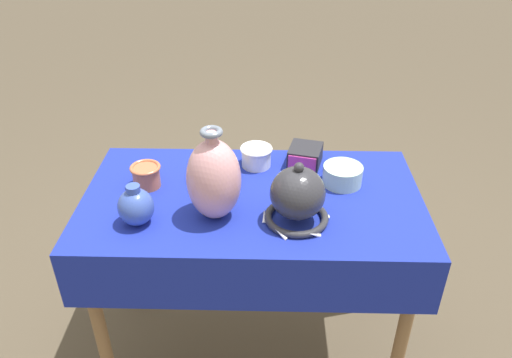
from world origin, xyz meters
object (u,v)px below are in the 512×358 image
cup_wide_terracotta (146,175)px  vase_tall_bulbous (214,179)px  vase_dome_bell (297,197)px  jar_round_cobalt (136,206)px  cup_wide_porcelain (256,156)px  pot_squat_celadon (342,175)px  mosaic_tile_box (305,156)px  bowl_shallow_ochre (215,172)px

cup_wide_terracotta → vase_tall_bulbous: bearing=-32.9°
vase_dome_bell → jar_round_cobalt: (-0.48, -0.03, -0.02)m
cup_wide_porcelain → cup_wide_terracotta: bearing=-158.4°
vase_dome_bell → jar_round_cobalt: vase_dome_bell is taller
jar_round_cobalt → cup_wide_porcelain: jar_round_cobalt is taller
pot_squat_celadon → mosaic_tile_box: bearing=133.4°
cup_wide_terracotta → pot_squat_celadon: cup_wide_terracotta is taller
vase_dome_bell → jar_round_cobalt: bearing=-176.9°
cup_wide_terracotta → mosaic_tile_box: bearing=16.4°
vase_dome_bell → cup_wide_porcelain: size_ratio=1.79×
vase_dome_bell → bowl_shallow_ochre: bearing=140.9°
vase_dome_bell → cup_wide_terracotta: bearing=160.3°
bowl_shallow_ochre → vase_tall_bulbous: bearing=-83.9°
vase_dome_bell → pot_squat_celadon: vase_dome_bell is taller
cup_wide_porcelain → bowl_shallow_ochre: bearing=-143.9°
vase_tall_bulbous → mosaic_tile_box: (0.29, 0.32, -0.10)m
vase_tall_bulbous → mosaic_tile_box: bearing=47.3°
mosaic_tile_box → bowl_shallow_ochre: mosaic_tile_box is taller
mosaic_tile_box → pot_squat_celadon: size_ratio=1.10×
mosaic_tile_box → cup_wide_porcelain: size_ratio=1.26×
cup_wide_porcelain → pot_squat_celadon: 0.31m
jar_round_cobalt → cup_wide_porcelain: bearing=44.8°
bowl_shallow_ochre → pot_squat_celadon: (0.43, -0.01, 0.00)m
mosaic_tile_box → pot_squat_celadon: mosaic_tile_box is taller
jar_round_cobalt → pot_squat_celadon: 0.68m
bowl_shallow_ochre → jar_round_cobalt: 0.32m
bowl_shallow_ochre → cup_wide_porcelain: bearing=36.1°
bowl_shallow_ochre → mosaic_tile_box: bearing=20.4°
vase_tall_bulbous → mosaic_tile_box: size_ratio=2.02×
mosaic_tile_box → bowl_shallow_ochre: (-0.31, -0.12, -0.00)m
jar_round_cobalt → pot_squat_celadon: (0.64, 0.24, -0.03)m
vase_dome_bell → jar_round_cobalt: 0.48m
jar_round_cobalt → mosaic_tile_box: bearing=34.6°
cup_wide_terracotta → jar_round_cobalt: (0.01, -0.20, 0.02)m
cup_wide_porcelain → jar_round_cobalt: bearing=-135.2°
vase_tall_bulbous → cup_wide_porcelain: bearing=68.7°
vase_tall_bulbous → jar_round_cobalt: size_ratio=2.23×
bowl_shallow_ochre → cup_wide_porcelain: size_ratio=1.42×
mosaic_tile_box → jar_round_cobalt: bearing=-131.7°
cup_wide_terracotta → vase_dome_bell: bearing=-19.7°
vase_dome_bell → pot_squat_celadon: 0.27m
cup_wide_porcelain → pot_squat_celadon: (0.29, -0.11, -0.01)m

